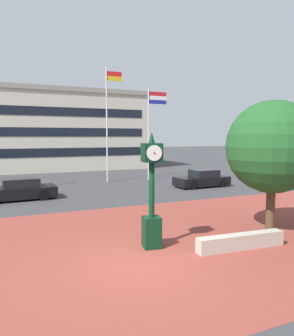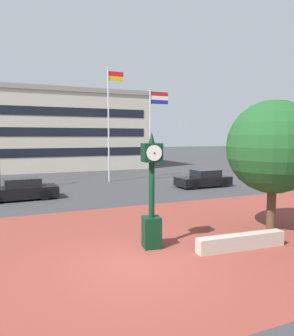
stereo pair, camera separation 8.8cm
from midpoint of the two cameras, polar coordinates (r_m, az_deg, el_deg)
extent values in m
plane|color=#38383A|center=(9.93, -1.87, -16.50)|extent=(200.00, 200.00, 0.00)
cube|color=brown|center=(11.52, -5.37, -13.34)|extent=(44.00, 11.62, 0.01)
cube|color=#ADA393|center=(11.53, 15.83, -12.23)|extent=(3.22, 0.63, 0.50)
cube|color=black|center=(11.17, 0.57, -11.12)|extent=(0.65, 0.65, 1.05)
cylinder|color=black|center=(10.84, 0.58, -3.77)|extent=(0.19, 0.19, 1.84)
cube|color=black|center=(10.71, 0.58, 2.71)|extent=(0.70, 0.70, 0.61)
cylinder|color=silver|center=(11.02, 0.15, 2.79)|extent=(0.50, 0.11, 0.50)
sphere|color=black|center=(11.04, 0.12, 2.79)|extent=(0.05, 0.05, 0.05)
cylinder|color=silver|center=(10.41, 1.05, 2.63)|extent=(0.50, 0.11, 0.50)
sphere|color=black|center=(10.39, 1.08, 2.62)|extent=(0.05, 0.05, 0.05)
cone|color=black|center=(10.70, 0.59, 5.33)|extent=(0.21, 0.21, 0.37)
cylinder|color=#4C3823|center=(13.77, 20.54, -6.29)|extent=(0.34, 0.34, 1.98)
sphere|color=#1E5123|center=(13.50, 20.87, 3.47)|extent=(3.59, 3.59, 3.59)
sphere|color=#1E5123|center=(14.53, 21.83, 2.14)|extent=(2.33, 2.33, 2.33)
cube|color=black|center=(20.77, -21.80, -3.99)|extent=(4.46, 2.00, 0.64)
cube|color=black|center=(20.71, -21.25, -2.43)|extent=(2.09, 1.63, 0.56)
cylinder|color=black|center=(20.14, -17.71, -4.49)|extent=(0.65, 0.25, 0.64)
cylinder|color=black|center=(21.76, -18.41, -3.78)|extent=(0.65, 0.25, 0.64)
cube|color=black|center=(24.64, 9.40, -2.24)|extent=(4.09, 1.83, 0.64)
cube|color=black|center=(24.69, 9.80, -0.92)|extent=(1.90, 1.54, 0.56)
cylinder|color=black|center=(23.29, 7.98, -2.96)|extent=(0.64, 0.23, 0.64)
cylinder|color=black|center=(24.66, 5.90, -2.47)|extent=(0.64, 0.23, 0.64)
cylinder|color=black|center=(24.74, 12.87, -2.55)|extent=(0.64, 0.23, 0.64)
cylinder|color=black|center=(26.04, 10.65, -2.11)|extent=(0.64, 0.23, 0.64)
cylinder|color=silver|center=(27.03, -7.10, 7.23)|extent=(0.12, 0.12, 9.12)
sphere|color=gold|center=(27.56, -7.22, 16.87)|extent=(0.14, 0.14, 0.14)
cube|color=red|center=(27.69, -5.80, 16.00)|extent=(1.25, 0.02, 0.38)
cube|color=gold|center=(27.62, -5.79, 15.23)|extent=(1.25, 0.02, 0.38)
cylinder|color=silver|center=(28.33, 0.17, 5.76)|extent=(0.12, 0.12, 7.71)
sphere|color=gold|center=(28.62, 0.17, 13.62)|extent=(0.14, 0.14, 0.14)
cube|color=red|center=(28.94, 1.81, 12.77)|extent=(1.65, 0.02, 0.34)
cube|color=white|center=(28.90, 1.80, 12.10)|extent=(1.65, 0.02, 0.34)
cube|color=navy|center=(28.86, 1.80, 11.42)|extent=(1.65, 0.02, 0.34)
cube|color=beige|center=(41.66, -16.23, 5.91)|extent=(20.02, 13.24, 8.39)
cube|color=gray|center=(41.95, -16.40, 11.99)|extent=(20.42, 13.50, 0.50)
cube|color=black|center=(35.13, -14.65, 2.66)|extent=(18.02, 0.04, 0.90)
cube|color=black|center=(35.10, -14.73, 6.08)|extent=(18.02, 0.04, 0.90)
cube|color=black|center=(35.19, -14.81, 9.49)|extent=(18.02, 0.04, 0.90)
camera|label=1|loc=(0.04, -90.24, -0.02)|focal=34.97mm
camera|label=2|loc=(0.04, 89.76, 0.02)|focal=34.97mm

